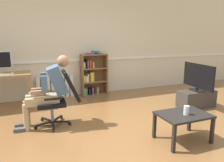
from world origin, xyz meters
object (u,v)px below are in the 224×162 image
(radiator, at_px, (55,87))
(person_seated, at_px, (48,89))
(computer_desk, at_px, (0,79))
(tv_stand, at_px, (196,99))
(computer_mouse, at_px, (12,73))
(bookshelf, at_px, (92,75))
(coffee_table, at_px, (183,117))
(drinking_glass, at_px, (186,110))
(office_chair, at_px, (60,96))
(tv_screen, at_px, (198,77))

(radiator, relative_size, person_seated, 0.73)
(computer_desk, distance_m, tv_stand, 4.27)
(computer_mouse, xyz_separation_m, tv_stand, (3.70, -1.40, -0.59))
(computer_mouse, height_order, radiator, computer_mouse)
(bookshelf, relative_size, person_seated, 0.94)
(coffee_table, xyz_separation_m, drinking_glass, (0.01, -0.05, 0.13))
(radiator, height_order, tv_stand, radiator)
(computer_desk, bearing_deg, drinking_glass, -45.58)
(office_chair, xyz_separation_m, tv_stand, (2.91, -0.17, -0.34))
(bookshelf, bearing_deg, office_chair, -123.48)
(computer_desk, xyz_separation_m, bookshelf, (2.14, 0.29, -0.10))
(bookshelf, height_order, office_chair, bookshelf)
(computer_desk, distance_m, tv_screen, 4.25)
(tv_screen, bearing_deg, drinking_glass, 135.25)
(person_seated, bearing_deg, computer_mouse, -149.92)
(office_chair, distance_m, tv_stand, 2.94)
(computer_desk, height_order, drinking_glass, computer_desk)
(computer_mouse, bearing_deg, office_chair, -57.17)
(tv_stand, bearing_deg, office_chair, 176.56)
(radiator, xyz_separation_m, tv_stand, (2.77, -1.91, -0.10))
(tv_stand, height_order, coffee_table, coffee_table)
(radiator, xyz_separation_m, coffee_table, (1.45, -3.05, 0.08))
(drinking_glass, bearing_deg, radiator, 115.23)
(computer_desk, relative_size, person_seated, 1.02)
(bookshelf, height_order, person_seated, person_seated)
(person_seated, height_order, tv_screen, person_seated)
(computer_desk, distance_m, person_seated, 1.59)
(bookshelf, bearing_deg, computer_desk, -172.24)
(bookshelf, height_order, radiator, bookshelf)
(bookshelf, xyz_separation_m, office_chair, (-1.08, -1.64, -0.02))
(computer_desk, bearing_deg, tv_stand, -21.02)
(coffee_table, bearing_deg, computer_desk, 134.84)
(computer_desk, distance_m, coffee_table, 3.76)
(computer_desk, height_order, tv_screen, tv_screen)
(computer_mouse, relative_size, tv_stand, 0.12)
(office_chair, bearing_deg, bookshelf, 150.34)
(drinking_glass, bearing_deg, computer_mouse, 132.76)
(bookshelf, bearing_deg, drinking_glass, -80.31)
(computer_mouse, bearing_deg, person_seated, -63.74)
(computer_desk, distance_m, computer_mouse, 0.32)
(person_seated, bearing_deg, computer_desk, -143.41)
(person_seated, relative_size, coffee_table, 1.66)
(computer_mouse, xyz_separation_m, bookshelf, (1.88, 0.41, -0.23))
(person_seated, distance_m, coffee_table, 2.24)
(computer_mouse, bearing_deg, tv_stand, -20.75)
(tv_stand, xyz_separation_m, tv_screen, (0.00, -0.00, 0.50))
(tv_screen, xyz_separation_m, drinking_glass, (-1.32, -1.18, -0.19))
(radiator, relative_size, office_chair, 0.94)
(bookshelf, height_order, tv_screen, bookshelf)
(computer_mouse, distance_m, drinking_glass, 3.53)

